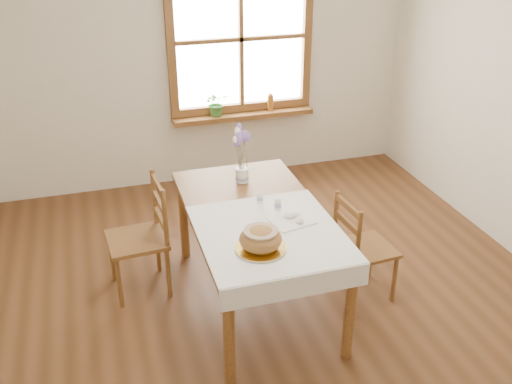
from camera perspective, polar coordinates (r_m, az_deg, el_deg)
ground at (r=4.10m, az=1.25°, el=-13.13°), size 5.00×5.00×0.00m
room_walls at (r=3.28m, az=1.55°, el=10.35°), size 4.60×5.10×2.65m
window at (r=5.77m, az=-1.54°, el=15.05°), size 1.46×0.08×1.46m
window_sill at (r=5.91m, az=-1.27°, el=7.70°), size 1.46×0.20×0.05m
dining_table at (r=3.96m, az=-0.00°, el=-3.03°), size 0.90×1.60×0.75m
table_linen at (r=3.66m, az=1.38°, el=-4.09°), size 0.91×0.99×0.01m
chair_left at (r=4.28m, az=-11.86°, el=-4.54°), size 0.47×0.45×0.89m
chair_right at (r=4.24m, az=10.92°, el=-5.40°), size 0.43×0.41×0.82m
bread_plate at (r=3.48m, az=0.45°, el=-5.66°), size 0.31×0.31×0.02m
bread_loaf at (r=3.44m, az=0.46°, el=-4.54°), size 0.26×0.26×0.14m
egg_napkin at (r=3.78m, az=3.56°, el=-2.83°), size 0.31×0.28×0.01m
eggs at (r=3.77m, az=3.57°, el=-2.45°), size 0.24×0.23×0.05m
salt_shaker at (r=3.98m, az=0.40°, el=-0.54°), size 0.05×0.05×0.08m
pepper_shaker at (r=3.90m, az=2.19°, el=-1.18°), size 0.05×0.05×0.09m
flower_vase at (r=4.29m, az=-1.40°, el=1.61°), size 0.12×0.12×0.11m
lavender_bouquet at (r=4.20m, az=-1.44°, el=4.32°), size 0.18×0.18×0.33m
potted_plant at (r=5.81m, az=-3.96°, el=8.58°), size 0.26×0.28×0.20m
amber_bottle at (r=5.96m, az=1.45°, el=9.01°), size 0.07×0.07×0.18m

